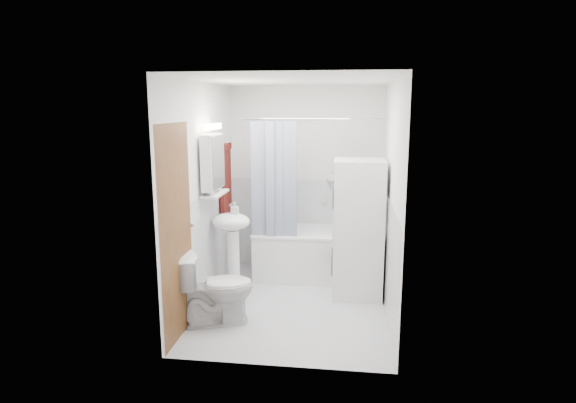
# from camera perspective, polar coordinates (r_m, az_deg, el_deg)

# --- Properties ---
(floor) EXTENTS (2.60, 2.60, 0.00)m
(floor) POSITION_cam_1_polar(r_m,az_deg,el_deg) (5.42, 0.74, -12.06)
(floor) COLOR silver
(floor) RESTS_ON ground
(room_walls) EXTENTS (2.60, 2.60, 2.60)m
(room_walls) POSITION_cam_1_polar(r_m,az_deg,el_deg) (5.02, 0.78, 3.73)
(room_walls) COLOR white
(room_walls) RESTS_ON ground
(wainscot) EXTENTS (1.98, 2.58, 2.58)m
(wainscot) POSITION_cam_1_polar(r_m,az_deg,el_deg) (5.49, 1.11, -5.09)
(wainscot) COLOR silver
(wainscot) RESTS_ON ground
(door) EXTENTS (0.05, 2.00, 2.00)m
(door) POSITION_cam_1_polar(r_m,az_deg,el_deg) (4.79, -11.38, -2.79)
(door) COLOR brown
(door) RESTS_ON ground
(bathtub) EXTENTS (1.59, 0.75, 0.61)m
(bathtub) POSITION_cam_1_polar(r_m,az_deg,el_deg) (6.15, 3.59, -5.91)
(bathtub) COLOR white
(bathtub) RESTS_ON ground
(tub_spout) EXTENTS (0.04, 0.12, 0.04)m
(tub_spout) POSITION_cam_1_polar(r_m,az_deg,el_deg) (6.32, 5.67, 0.05)
(tub_spout) COLOR silver
(tub_spout) RESTS_ON room_walls
(curtain_rod) EXTENTS (1.77, 0.02, 0.02)m
(curtain_rod) POSITION_cam_1_polar(r_m,az_deg,el_deg) (5.57, 3.57, 9.73)
(curtain_rod) COLOR silver
(curtain_rod) RESTS_ON room_walls
(shower_curtain) EXTENTS (0.55, 0.02, 1.45)m
(shower_curtain) POSITION_cam_1_polar(r_m,az_deg,el_deg) (5.69, -1.65, 2.19)
(shower_curtain) COLOR #142248
(shower_curtain) RESTS_ON curtain_rod
(sink) EXTENTS (0.44, 0.37, 1.04)m
(sink) POSITION_cam_1_polar(r_m,az_deg,el_deg) (5.56, -6.69, -3.86)
(sink) COLOR white
(sink) RESTS_ON ground
(medicine_cabinet) EXTENTS (0.13, 0.50, 0.71)m
(medicine_cabinet) POSITION_cam_1_polar(r_m,az_deg,el_deg) (5.29, -8.90, 4.83)
(medicine_cabinet) COLOR white
(medicine_cabinet) RESTS_ON room_walls
(shelf) EXTENTS (0.18, 0.54, 0.02)m
(shelf) POSITION_cam_1_polar(r_m,az_deg,el_deg) (5.34, -8.63, 0.93)
(shelf) COLOR silver
(shelf) RESTS_ON room_walls
(shower_caddy) EXTENTS (0.22, 0.06, 0.02)m
(shower_caddy) POSITION_cam_1_polar(r_m,az_deg,el_deg) (6.27, 6.16, 2.03)
(shower_caddy) COLOR silver
(shower_caddy) RESTS_ON room_walls
(towel) EXTENTS (0.07, 0.36, 0.88)m
(towel) POSITION_cam_1_polar(r_m,az_deg,el_deg) (5.96, -7.39, 2.84)
(towel) COLOR #551710
(towel) RESTS_ON room_walls
(washer_dryer) EXTENTS (0.58, 0.57, 1.57)m
(washer_dryer) POSITION_cam_1_polar(r_m,az_deg,el_deg) (5.50, 8.26, -3.21)
(washer_dryer) COLOR white
(washer_dryer) RESTS_ON ground
(toilet) EXTENTS (0.84, 0.64, 0.73)m
(toilet) POSITION_cam_1_polar(r_m,az_deg,el_deg) (4.91, -8.54, -10.12)
(toilet) COLOR white
(toilet) RESTS_ON ground
(soap_pump) EXTENTS (0.08, 0.17, 0.08)m
(soap_pump) POSITION_cam_1_polar(r_m,az_deg,el_deg) (5.48, -6.32, -1.41)
(soap_pump) COLOR gray
(soap_pump) RESTS_ON sink
(shelf_bottle) EXTENTS (0.07, 0.18, 0.07)m
(shelf_bottle) POSITION_cam_1_polar(r_m,az_deg,el_deg) (5.19, -9.10, 1.15)
(shelf_bottle) COLOR gray
(shelf_bottle) RESTS_ON shelf
(shelf_cup) EXTENTS (0.10, 0.09, 0.10)m
(shelf_cup) POSITION_cam_1_polar(r_m,az_deg,el_deg) (5.44, -8.30, 1.80)
(shelf_cup) COLOR gray
(shelf_cup) RESTS_ON shelf
(shampoo_a) EXTENTS (0.13, 0.17, 0.13)m
(shampoo_a) POSITION_cam_1_polar(r_m,az_deg,el_deg) (6.26, 5.28, 2.74)
(shampoo_a) COLOR gray
(shampoo_a) RESTS_ON shower_caddy
(shampoo_b) EXTENTS (0.08, 0.21, 0.08)m
(shampoo_b) POSITION_cam_1_polar(r_m,az_deg,el_deg) (6.26, 6.38, 2.48)
(shampoo_b) COLOR #23568D
(shampoo_b) RESTS_ON shower_caddy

